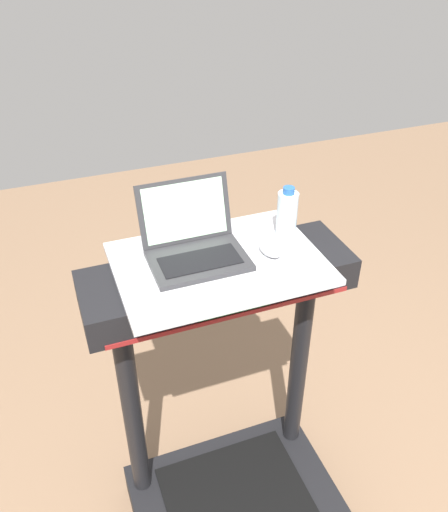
{
  "coord_description": "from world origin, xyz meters",
  "views": [
    {
      "loc": [
        -0.47,
        -0.61,
        2.16
      ],
      "look_at": [
        0.0,
        0.65,
        1.23
      ],
      "focal_mm": 37.24,
      "sensor_mm": 36.0,
      "label": 1
    }
  ],
  "objects": [
    {
      "name": "desk_board",
      "position": [
        0.0,
        0.7,
        1.17
      ],
      "size": [
        0.66,
        0.47,
        0.02
      ],
      "primitive_type": "cube",
      "color": "silver",
      "rests_on": "treadmill_base"
    },
    {
      "name": "water_bottle",
      "position": [
        0.27,
        0.76,
        1.27
      ],
      "size": [
        0.07,
        0.07,
        0.18
      ],
      "color": "silver",
      "rests_on": "desk_board"
    },
    {
      "name": "laptop",
      "position": [
        -0.06,
        0.75,
        1.23
      ],
      "size": [
        0.31,
        0.28,
        0.22
      ],
      "rotation": [
        0.0,
        0.0,
        -0.03
      ],
      "color": "#2D2D30",
      "rests_on": "desk_board"
    },
    {
      "name": "computer_mouse",
      "position": [
        0.17,
        0.68,
        1.2
      ],
      "size": [
        0.07,
        0.11,
        0.03
      ],
      "primitive_type": "ellipsoid",
      "rotation": [
        0.0,
        0.0,
        0.11
      ],
      "color": "#B2B2B7",
      "rests_on": "desk_board"
    }
  ]
}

